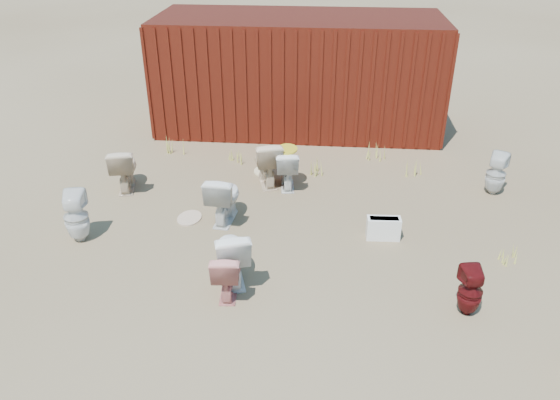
# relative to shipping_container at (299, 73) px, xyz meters

# --- Properties ---
(ground) EXTENTS (100.00, 100.00, 0.00)m
(ground) POSITION_rel_shipping_container_xyz_m (0.00, -5.20, -1.20)
(ground) COLOR brown
(ground) RESTS_ON ground
(shipping_container) EXTENTS (6.00, 2.40, 2.40)m
(shipping_container) POSITION_rel_shipping_container_xyz_m (0.00, 0.00, 0.00)
(shipping_container) COLOR #4C0F0C
(shipping_container) RESTS_ON ground
(toilet_front_a) EXTENTS (0.53, 0.83, 0.81)m
(toilet_front_a) POSITION_rel_shipping_container_xyz_m (-0.91, -4.33, -0.80)
(toilet_front_a) COLOR white
(toilet_front_a) RESTS_ON ground
(toilet_front_pink) EXTENTS (0.42, 0.68, 0.66)m
(toilet_front_pink) POSITION_rel_shipping_container_xyz_m (-0.54, -6.17, -0.87)
(toilet_front_pink) COLOR #DA837E
(toilet_front_pink) RESTS_ON ground
(toilet_front_c) EXTENTS (0.67, 0.90, 0.82)m
(toilet_front_c) POSITION_rel_shipping_container_xyz_m (-0.53, -5.87, -0.79)
(toilet_front_c) COLOR white
(toilet_front_c) RESTS_ON ground
(toilet_front_maroon) EXTENTS (0.34, 0.34, 0.66)m
(toilet_front_maroon) POSITION_rel_shipping_container_xyz_m (2.47, -6.29, -0.87)
(toilet_front_maroon) COLOR #510E0F
(toilet_front_maroon) RESTS_ON ground
(toilet_back_a) EXTENTS (0.43, 0.44, 0.80)m
(toilet_back_a) POSITION_rel_shipping_container_xyz_m (-2.98, -5.11, -0.80)
(toilet_back_a) COLOR white
(toilet_back_a) RESTS_ON ground
(toilet_back_beige_left) EXTENTS (0.60, 0.85, 0.79)m
(toilet_back_beige_left) POSITION_rel_shipping_container_xyz_m (-2.84, -3.41, -0.80)
(toilet_back_beige_left) COLOR beige
(toilet_back_beige_left) RESTS_ON ground
(toilet_back_beige_right) EXTENTS (0.67, 0.92, 0.84)m
(toilet_back_beige_right) POSITION_rel_shipping_container_xyz_m (-0.38, -2.97, -0.78)
(toilet_back_beige_right) COLOR beige
(toilet_back_beige_right) RESTS_ON ground
(toilet_back_yellowlid) EXTENTS (0.47, 0.73, 0.71)m
(toilet_back_yellowlid) POSITION_rel_shipping_container_xyz_m (-0.01, -3.08, -0.84)
(toilet_back_yellowlid) COLOR white
(toilet_back_yellowlid) RESTS_ON ground
(toilet_back_e) EXTENTS (0.45, 0.46, 0.74)m
(toilet_back_e) POSITION_rel_shipping_container_xyz_m (3.59, -3.02, -0.83)
(toilet_back_e) COLOR silver
(toilet_back_e) RESTS_ON ground
(yellow_lid) EXTENTS (0.36, 0.45, 0.02)m
(yellow_lid) POSITION_rel_shipping_container_xyz_m (-0.01, -3.08, -0.48)
(yellow_lid) COLOR gold
(yellow_lid) RESTS_ON toilet_back_yellowlid
(loose_tank) EXTENTS (0.51, 0.22, 0.35)m
(loose_tank) POSITION_rel_shipping_container_xyz_m (1.56, -4.66, -1.02)
(loose_tank) COLOR white
(loose_tank) RESTS_ON ground
(loose_lid_near) EXTENTS (0.42, 0.53, 0.02)m
(loose_lid_near) POSITION_rel_shipping_container_xyz_m (-1.49, -4.35, -1.19)
(loose_lid_near) COLOR #C4AA8E
(loose_lid_near) RESTS_ON ground
(loose_lid_far) EXTENTS (0.44, 0.53, 0.02)m
(loose_lid_far) POSITION_rel_shipping_container_xyz_m (-0.50, -2.53, -1.19)
(loose_lid_far) COLOR beige
(loose_lid_far) RESTS_ON ground
(weed_clump_a) EXTENTS (0.36, 0.36, 0.33)m
(weed_clump_a) POSITION_rel_shipping_container_xyz_m (-2.37, -1.92, -1.03)
(weed_clump_a) COLOR #B9B74A
(weed_clump_a) RESTS_ON ground
(weed_clump_b) EXTENTS (0.32, 0.32, 0.27)m
(weed_clump_b) POSITION_rel_shipping_container_xyz_m (0.49, -2.53, -1.06)
(weed_clump_b) COLOR #B9B74A
(weed_clump_b) RESTS_ON ground
(weed_clump_c) EXTENTS (0.36, 0.36, 0.34)m
(weed_clump_c) POSITION_rel_shipping_container_xyz_m (2.30, -2.43, -1.03)
(weed_clump_c) COLOR #B9B74A
(weed_clump_c) RESTS_ON ground
(weed_clump_d) EXTENTS (0.30, 0.30, 0.25)m
(weed_clump_d) POSITION_rel_shipping_container_xyz_m (-1.08, -2.10, -1.08)
(weed_clump_d) COLOR #B9B74A
(weed_clump_d) RESTS_ON ground
(weed_clump_e) EXTENTS (0.34, 0.34, 0.30)m
(weed_clump_e) POSITION_rel_shipping_container_xyz_m (1.65, -1.70, -1.05)
(weed_clump_e) COLOR #B9B74A
(weed_clump_e) RESTS_ON ground
(weed_clump_f) EXTENTS (0.28, 0.28, 0.22)m
(weed_clump_f) POSITION_rel_shipping_container_xyz_m (3.33, -5.12, -1.09)
(weed_clump_f) COLOR #B9B74A
(weed_clump_f) RESTS_ON ground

